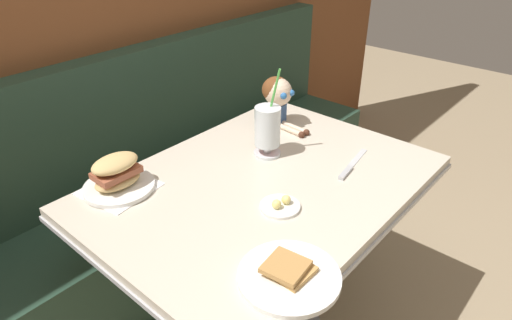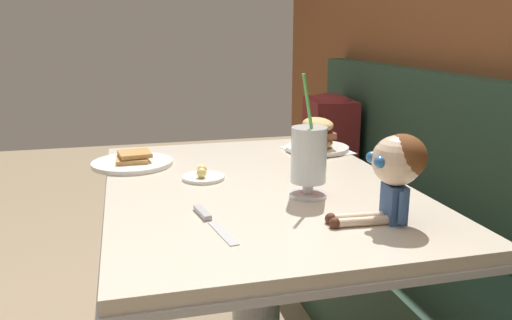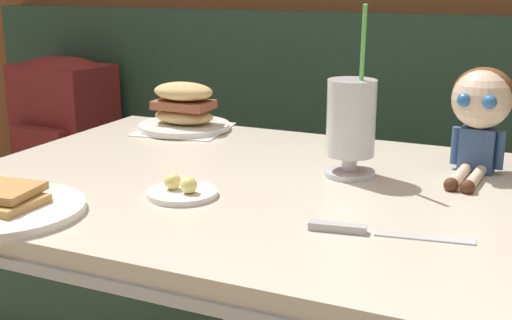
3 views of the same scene
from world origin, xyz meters
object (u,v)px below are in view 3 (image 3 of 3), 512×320
milkshake_glass (351,122)px  butter_knife (362,229)px  toast_plate (5,207)px  butter_saucer (182,191)px  sandwich_plate (184,111)px  seated_doll (481,105)px  backpack (64,118)px

milkshake_glass → butter_knife: milkshake_glass is taller
toast_plate → butter_saucer: (0.21, 0.19, -0.00)m
sandwich_plate → butter_knife: size_ratio=0.97×
milkshake_glass → sandwich_plate: (-0.47, 0.21, -0.06)m
seated_doll → milkshake_glass: bearing=-149.7°
milkshake_glass → backpack: milkshake_glass is taller
toast_plate → seated_doll: seated_doll is taller
butter_knife → butter_saucer: bearing=173.6°
butter_knife → milkshake_glass: bearing=110.3°
milkshake_glass → butter_knife: (0.10, -0.27, -0.10)m
sandwich_plate → butter_saucer: size_ratio=1.89×
toast_plate → butter_knife: bearing=16.3°
milkshake_glass → seated_doll: milkshake_glass is taller
butter_saucer → butter_knife: size_ratio=0.51×
milkshake_glass → seated_doll: bearing=30.3°
butter_saucer → seated_doll: (0.43, 0.36, 0.12)m
toast_plate → seated_doll: bearing=40.6°
milkshake_glass → butter_knife: bearing=-69.7°
sandwich_plate → butter_knife: (0.57, -0.48, -0.04)m
sandwich_plate → butter_saucer: (0.25, -0.44, -0.04)m
butter_saucer → sandwich_plate: bearing=119.8°
backpack → toast_plate: bearing=-54.3°
milkshake_glass → butter_saucer: milkshake_glass is taller
sandwich_plate → butter_saucer: 0.51m
butter_knife → backpack: 1.42m
butter_saucer → seated_doll: seated_doll is taller
butter_knife → backpack: backpack is taller
seated_doll → backpack: size_ratio=0.55×
sandwich_plate → butter_knife: 0.75m
milkshake_glass → backpack: (-1.09, 0.50, -0.18)m
milkshake_glass → butter_knife: size_ratio=1.34×
seated_doll → backpack: 1.38m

